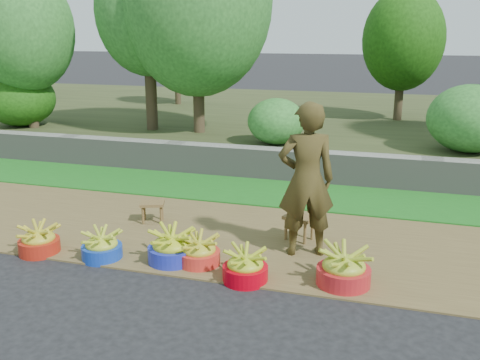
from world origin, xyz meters
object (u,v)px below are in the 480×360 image
(stool_left, at_px, (152,206))
(stool_right, at_px, (299,221))
(basin_d, at_px, (199,252))
(basin_c, at_px, (172,248))
(basin_a, at_px, (39,241))
(vendor_woman, at_px, (306,180))
(basin_f, at_px, (344,269))
(basin_b, at_px, (102,246))
(basin_e, at_px, (245,267))

(stool_left, relative_size, stool_right, 0.91)
(basin_d, bearing_deg, basin_c, -175.91)
(basin_a, height_order, stool_right, basin_a)
(stool_right, relative_size, vendor_woman, 0.24)
(basin_c, relative_size, vendor_woman, 0.30)
(basin_f, bearing_deg, basin_a, -177.03)
(basin_a, distance_m, basin_b, 0.79)
(basin_b, bearing_deg, stool_left, 88.40)
(basin_f, relative_size, stool_right, 1.32)
(basin_c, relative_size, stool_left, 1.42)
(stool_left, distance_m, vendor_woman, 2.29)
(basin_a, xyz_separation_m, basin_d, (1.91, 0.22, 0.00))
(basin_e, bearing_deg, basin_d, 159.19)
(basin_b, bearing_deg, vendor_woman, 19.83)
(vendor_woman, bearing_deg, basin_b, -0.10)
(basin_c, bearing_deg, basin_e, -12.65)
(basin_c, height_order, vendor_woman, vendor_woman)
(basin_e, xyz_separation_m, stool_right, (0.33, 1.25, 0.11))
(basin_b, height_order, basin_f, basin_f)
(basin_a, relative_size, vendor_woman, 0.27)
(basin_d, xyz_separation_m, basin_e, (0.60, -0.23, 0.00))
(basin_e, bearing_deg, stool_left, 142.05)
(vendor_woman, bearing_deg, basin_a, -3.92)
(basin_f, bearing_deg, stool_left, 157.08)
(basin_d, bearing_deg, stool_right, 47.98)
(basin_d, xyz_separation_m, basin_f, (1.58, -0.04, 0.03))
(basin_c, height_order, basin_f, basin_f)
(basin_b, xyz_separation_m, basin_d, (1.12, 0.16, 0.00))
(basin_d, height_order, basin_e, basin_e)
(basin_d, xyz_separation_m, vendor_woman, (1.06, 0.63, 0.74))
(basin_b, relative_size, vendor_woman, 0.26)
(basin_c, bearing_deg, stool_right, 40.24)
(basin_c, distance_m, basin_e, 0.94)
(basin_a, relative_size, basin_f, 0.86)
(stool_right, height_order, vendor_woman, vendor_woman)
(basin_d, bearing_deg, basin_e, -20.81)
(basin_e, height_order, stool_left, basin_e)
(basin_c, xyz_separation_m, basin_e, (0.91, -0.21, -0.02))
(basin_b, bearing_deg, basin_f, 2.45)
(basin_a, distance_m, stool_left, 1.55)
(basin_f, xyz_separation_m, vendor_woman, (-0.52, 0.67, 0.72))
(basin_b, height_order, vendor_woman, vendor_woman)
(basin_a, height_order, stool_left, basin_a)
(basin_c, xyz_separation_m, stool_left, (-0.77, 1.11, 0.06))
(basin_b, distance_m, basin_c, 0.82)
(basin_d, relative_size, stool_left, 1.25)
(vendor_woman, bearing_deg, basin_c, 5.37)
(basin_e, bearing_deg, basin_b, 177.69)
(stool_left, xyz_separation_m, stool_right, (2.01, -0.06, 0.02))
(basin_c, bearing_deg, basin_b, -170.41)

